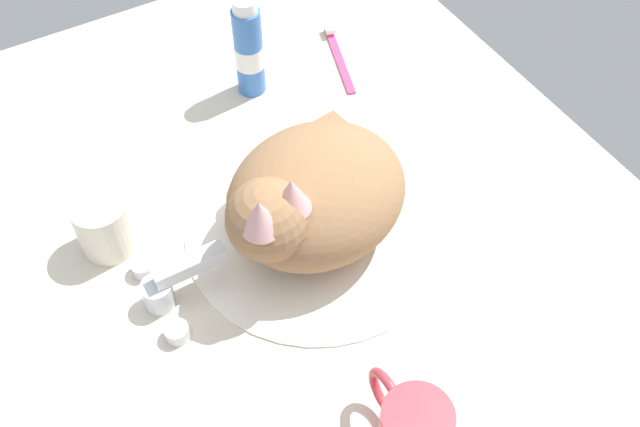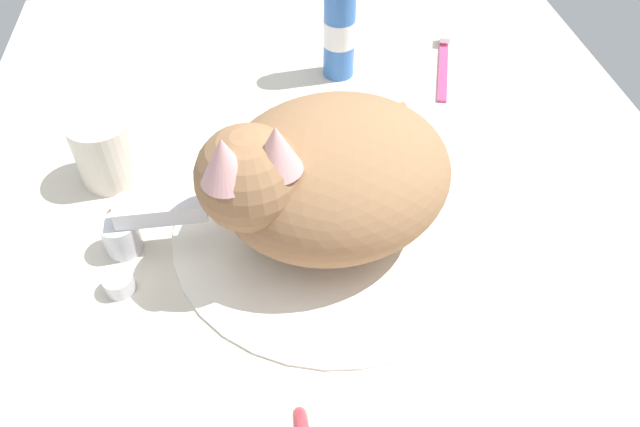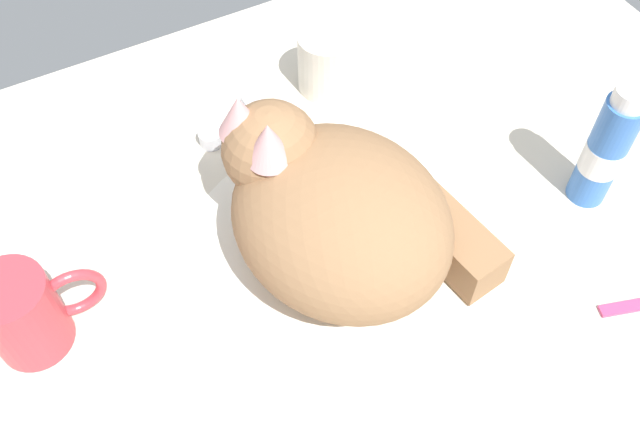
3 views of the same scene
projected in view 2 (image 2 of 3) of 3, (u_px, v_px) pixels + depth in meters
ground_plane at (333, 237)px, 62.45cm from camera, size 110.00×82.50×3.00cm
sink_basin at (334, 225)px, 61.14cm from camera, size 32.88×32.88×0.62cm
faucet at (134, 231)px, 57.70cm from camera, size 12.91×10.47×5.66cm
cat at (323, 174)px, 55.66cm from camera, size 24.85×26.50×16.43cm
rinse_cup at (107, 150)px, 63.89cm from camera, size 6.81×6.81×7.65cm
toothpaste_bottle at (339, 25)px, 75.51cm from camera, size 4.15×4.15×15.43cm
toothbrush at (443, 62)px, 81.65cm from camera, size 15.15×5.85×1.60cm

